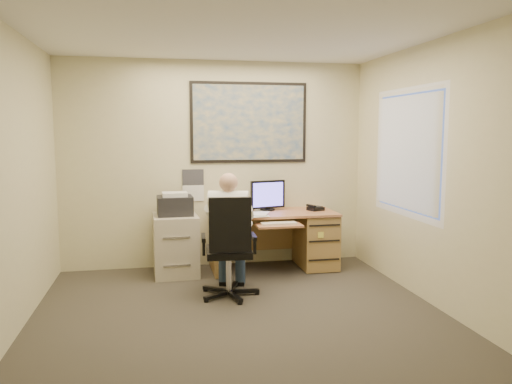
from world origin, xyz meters
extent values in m
cube|color=#36322A|center=(0.00, 0.00, 0.00)|extent=(4.00, 4.50, 0.00)
cube|color=white|center=(0.00, 0.00, 2.70)|extent=(4.00, 4.50, 0.00)
cube|color=beige|center=(0.00, 2.25, 1.35)|extent=(4.00, 0.00, 2.70)
cube|color=beige|center=(0.00, -2.25, 1.35)|extent=(4.00, 0.00, 2.70)
cube|color=beige|center=(-2.00, 0.00, 1.35)|extent=(0.00, 4.50, 2.70)
cube|color=beige|center=(2.00, 0.00, 1.35)|extent=(0.00, 4.50, 2.70)
cube|color=#BA7A4F|center=(0.70, 1.88, 0.73)|extent=(1.60, 0.75, 0.03)
cube|color=#AD8647|center=(1.28, 1.88, 0.36)|extent=(0.45, 0.70, 0.70)
cube|color=#AD8647|center=(-0.08, 1.88, 0.36)|extent=(0.04, 0.70, 0.70)
cube|color=#AD8647|center=(0.70, 2.22, 0.45)|extent=(1.55, 0.03, 0.55)
cylinder|color=black|center=(0.66, 2.02, 0.76)|extent=(0.19, 0.19, 0.02)
cube|color=black|center=(0.66, 2.00, 0.96)|extent=(0.48, 0.15, 0.37)
cube|color=#685BF8|center=(0.66, 1.98, 0.96)|extent=(0.42, 0.11, 0.31)
cube|color=#BA7A4F|center=(0.66, 1.43, 0.66)|extent=(0.55, 0.30, 0.02)
cube|color=beige|center=(0.66, 1.43, 0.68)|extent=(0.43, 0.14, 0.02)
cube|color=black|center=(1.28, 1.90, 0.77)|extent=(0.23, 0.22, 0.05)
cylinder|color=silver|center=(0.31, 1.73, 0.83)|extent=(0.07, 0.07, 0.17)
cylinder|color=white|center=(0.57, 2.09, 0.80)|extent=(0.08, 0.08, 0.10)
cube|color=white|center=(0.25, 1.88, 0.76)|extent=(0.60, 0.56, 0.03)
cube|color=#1E4C93|center=(0.45, 2.23, 1.90)|extent=(1.56, 0.03, 1.06)
cube|color=white|center=(-0.30, 2.24, 1.08)|extent=(0.28, 0.01, 0.42)
cube|color=#BEB499|center=(-0.55, 1.88, 0.38)|extent=(0.56, 0.66, 0.75)
cube|color=black|center=(-0.55, 1.88, 0.87)|extent=(0.44, 0.39, 0.24)
cube|color=white|center=(-0.55, 1.86, 1.01)|extent=(0.31, 0.25, 0.05)
cylinder|color=silver|center=(-0.02, 0.92, 0.26)|extent=(0.06, 0.06, 0.41)
cube|color=black|center=(-0.02, 0.92, 0.49)|extent=(0.51, 0.51, 0.07)
cube|color=black|center=(0.00, 0.68, 0.83)|extent=(0.44, 0.09, 0.57)
camera|label=1|loc=(-0.76, -4.31, 1.78)|focal=35.00mm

